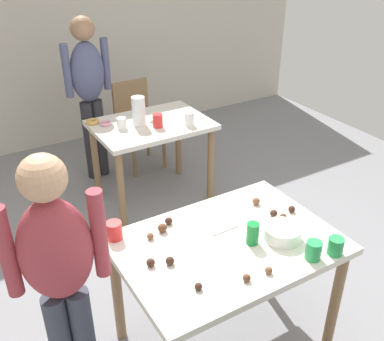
# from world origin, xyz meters

# --- Properties ---
(ground_plane) EXTENTS (6.40, 6.40, 0.00)m
(ground_plane) POSITION_xyz_m (0.00, 0.00, 0.00)
(ground_plane) COLOR gray
(wall_back) EXTENTS (6.40, 0.10, 2.60)m
(wall_back) POSITION_xyz_m (0.00, 3.20, 1.30)
(wall_back) COLOR beige
(wall_back) RESTS_ON ground_plane
(dining_table_near) EXTENTS (1.16, 0.82, 0.75)m
(dining_table_near) POSITION_xyz_m (-0.05, -0.16, 0.65)
(dining_table_near) COLOR silver
(dining_table_near) RESTS_ON ground_plane
(dining_table_far) EXTENTS (0.97, 0.70, 0.75)m
(dining_table_far) POSITION_xyz_m (0.32, 1.52, 0.63)
(dining_table_far) COLOR silver
(dining_table_far) RESTS_ON ground_plane
(chair_far_table) EXTENTS (0.42, 0.42, 0.87)m
(chair_far_table) POSITION_xyz_m (0.49, 2.22, 0.50)
(chair_far_table) COLOR olive
(chair_far_table) RESTS_ON ground_plane
(person_girl_near) EXTENTS (0.45, 0.26, 1.46)m
(person_girl_near) POSITION_xyz_m (-0.91, -0.08, 0.87)
(person_girl_near) COLOR #383D4C
(person_girl_near) RESTS_ON ground_plane
(person_adult_far) EXTENTS (0.46, 0.23, 1.55)m
(person_adult_far) POSITION_xyz_m (0.03, 2.19, 0.93)
(person_adult_far) COLOR #28282D
(person_adult_far) RESTS_ON ground_plane
(mixing_bowl) EXTENTS (0.20, 0.20, 0.07)m
(mixing_bowl) POSITION_xyz_m (0.22, -0.28, 0.79)
(mixing_bowl) COLOR white
(mixing_bowl) RESTS_ON dining_table_near
(soda_can) EXTENTS (0.07, 0.07, 0.12)m
(soda_can) POSITION_xyz_m (0.05, -0.23, 0.81)
(soda_can) COLOR #198438
(soda_can) RESTS_ON dining_table_near
(fork_near) EXTENTS (0.17, 0.02, 0.01)m
(fork_near) POSITION_xyz_m (-0.01, -0.07, 0.75)
(fork_near) COLOR silver
(fork_near) RESTS_ON dining_table_near
(cup_near_0) EXTENTS (0.08, 0.08, 0.10)m
(cup_near_0) POSITION_xyz_m (-0.55, 0.18, 0.80)
(cup_near_0) COLOR red
(cup_near_0) RESTS_ON dining_table_near
(cup_near_1) EXTENTS (0.08, 0.08, 0.09)m
(cup_near_1) POSITION_xyz_m (0.36, -0.52, 0.80)
(cup_near_1) COLOR green
(cup_near_1) RESTS_ON dining_table_near
(cup_near_2) EXTENTS (0.08, 0.08, 0.10)m
(cup_near_2) POSITION_xyz_m (0.24, -0.49, 0.80)
(cup_near_2) COLOR green
(cup_near_2) RESTS_ON dining_table_near
(cake_ball_0) EXTENTS (0.04, 0.04, 0.04)m
(cake_ball_0) POSITION_xyz_m (-0.40, -0.16, 0.77)
(cake_ball_0) COLOR #3D2319
(cake_ball_0) RESTS_ON dining_table_near
(cake_ball_1) EXTENTS (0.04, 0.04, 0.04)m
(cake_ball_1) POSITION_xyz_m (0.31, -0.10, 0.77)
(cake_ball_1) COLOR #3D2319
(cake_ball_1) RESTS_ON dining_table_near
(cake_ball_2) EXTENTS (0.04, 0.04, 0.04)m
(cake_ball_2) POSITION_xyz_m (0.43, -0.12, 0.77)
(cake_ball_2) COLOR #3D2319
(cake_ball_2) RESTS_ON dining_table_near
(cake_ball_3) EXTENTS (0.04, 0.04, 0.04)m
(cake_ball_3) POSITION_xyz_m (-0.02, -0.46, 0.77)
(cake_ball_3) COLOR brown
(cake_ball_3) RESTS_ON dining_table_near
(cake_ball_4) EXTENTS (0.04, 0.04, 0.04)m
(cake_ball_4) POSITION_xyz_m (-0.37, -0.38, 0.77)
(cake_ball_4) COLOR #3D2319
(cake_ball_4) RESTS_ON dining_table_near
(cake_ball_5) EXTENTS (0.04, 0.04, 0.04)m
(cake_ball_5) POSITION_xyz_m (0.34, -0.15, 0.77)
(cake_ball_5) COLOR brown
(cake_ball_5) RESTS_ON dining_table_near
(cake_ball_6) EXTENTS (0.04, 0.04, 0.04)m
(cake_ball_6) POSITION_xyz_m (-0.24, 0.14, 0.77)
(cake_ball_6) COLOR #3D2319
(cake_ball_6) RESTS_ON dining_table_near
(cake_ball_7) EXTENTS (0.04, 0.04, 0.04)m
(cake_ball_7) POSITION_xyz_m (-0.15, -0.45, 0.77)
(cake_ball_7) COLOR brown
(cake_ball_7) RESTS_ON dining_table_near
(cake_ball_8) EXTENTS (0.04, 0.04, 0.04)m
(cake_ball_8) POSITION_xyz_m (-0.49, -0.12, 0.77)
(cake_ball_8) COLOR #3D2319
(cake_ball_8) RESTS_ON dining_table_near
(cake_ball_9) EXTENTS (0.05, 0.05, 0.05)m
(cake_ball_9) POSITION_xyz_m (-0.31, 0.10, 0.78)
(cake_ball_9) COLOR brown
(cake_ball_9) RESTS_ON dining_table_near
(cake_ball_10) EXTENTS (0.05, 0.05, 0.05)m
(cake_ball_10) POSITION_xyz_m (0.30, 0.05, 0.77)
(cake_ball_10) COLOR brown
(cake_ball_10) RESTS_ON dining_table_near
(cake_ball_11) EXTENTS (0.04, 0.04, 0.04)m
(cake_ball_11) POSITION_xyz_m (-0.39, 0.07, 0.77)
(cake_ball_11) COLOR brown
(cake_ball_11) RESTS_ON dining_table_near
(pitcher_far) EXTENTS (0.11, 0.11, 0.24)m
(pitcher_far) POSITION_xyz_m (0.22, 1.53, 0.87)
(pitcher_far) COLOR white
(pitcher_far) RESTS_ON dining_table_far
(cup_far_0) EXTENTS (0.08, 0.08, 0.11)m
(cup_far_0) POSITION_xyz_m (0.33, 1.40, 0.81)
(cup_far_0) COLOR red
(cup_far_0) RESTS_ON dining_table_far
(cup_far_1) EXTENTS (0.08, 0.08, 0.09)m
(cup_far_1) POSITION_xyz_m (0.06, 1.53, 0.80)
(cup_far_1) COLOR white
(cup_far_1) RESTS_ON dining_table_far
(cup_far_2) EXTENTS (0.08, 0.08, 0.11)m
(cup_far_2) POSITION_xyz_m (0.58, 1.30, 0.81)
(cup_far_2) COLOR white
(cup_far_2) RESTS_ON dining_table_far
(donut_far_0) EXTENTS (0.11, 0.11, 0.03)m
(donut_far_0) POSITION_xyz_m (-0.11, 1.76, 0.77)
(donut_far_0) COLOR gold
(donut_far_0) RESTS_ON dining_table_far
(donut_far_1) EXTENTS (0.10, 0.10, 0.03)m
(donut_far_1) POSITION_xyz_m (-0.02, 1.66, 0.76)
(donut_far_1) COLOR pink
(donut_far_1) RESTS_ON dining_table_far
(donut_far_2) EXTENTS (0.10, 0.10, 0.03)m
(donut_far_2) POSITION_xyz_m (0.37, 1.53, 0.76)
(donut_far_2) COLOR white
(donut_far_2) RESTS_ON dining_table_far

